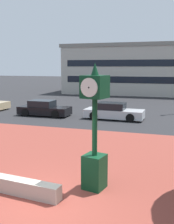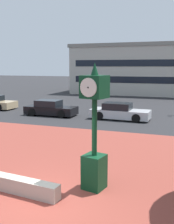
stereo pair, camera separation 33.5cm
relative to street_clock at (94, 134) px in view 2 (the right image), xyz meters
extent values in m
plane|color=#262628|center=(-1.18, -1.48, -1.89)|extent=(200.00, 200.00, 0.00)
cube|color=brown|center=(-1.18, 1.34, -1.89)|extent=(44.00, 13.64, 0.01)
cube|color=#ADA393|center=(-2.33, -1.12, -1.64)|extent=(3.22, 0.72, 0.50)
cube|color=#0C381E|center=(0.00, 0.00, -1.31)|extent=(0.79, 0.79, 1.16)
cylinder|color=#0C381E|center=(0.00, 0.00, 0.22)|extent=(0.17, 0.17, 1.89)
cube|color=#0C381E|center=(0.00, 0.00, 1.52)|extent=(0.86, 0.86, 0.72)
cylinder|color=silver|center=(0.08, 0.37, 1.52)|extent=(0.58, 0.16, 0.59)
sphere|color=black|center=(0.09, 0.39, 1.52)|extent=(0.05, 0.05, 0.05)
cylinder|color=silver|center=(-0.08, -0.37, 1.52)|extent=(0.58, 0.16, 0.59)
sphere|color=black|center=(-0.09, -0.39, 1.52)|extent=(0.05, 0.05, 0.05)
cone|color=#0C381E|center=(0.00, 0.00, 2.08)|extent=(0.25, 0.25, 0.40)
cylinder|color=black|center=(-13.34, 14.26, -1.57)|extent=(0.64, 0.23, 0.64)
cube|color=#B7BABF|center=(-1.89, 12.24, -1.45)|extent=(4.61, 1.86, 0.64)
cube|color=black|center=(-2.12, 12.25, -0.89)|extent=(2.14, 1.53, 0.56)
cylinder|color=black|center=(-0.45, 12.98, -1.57)|extent=(0.65, 0.24, 0.64)
cylinder|color=black|center=(-0.51, 11.40, -1.57)|extent=(0.65, 0.24, 0.64)
cylinder|color=black|center=(-3.27, 13.08, -1.57)|extent=(0.65, 0.24, 0.64)
cylinder|color=black|center=(-3.33, 11.49, -1.57)|extent=(0.65, 0.24, 0.64)
cube|color=black|center=(-7.75, 12.01, -1.45)|extent=(4.32, 1.74, 0.64)
cube|color=black|center=(-7.96, 12.01, -0.89)|extent=(1.99, 1.48, 0.56)
cylinder|color=black|center=(-6.41, 12.79, -1.57)|extent=(0.64, 0.23, 0.64)
cylinder|color=black|center=(-6.42, 11.21, -1.57)|extent=(0.64, 0.23, 0.64)
cylinder|color=black|center=(-9.08, 12.81, -1.57)|extent=(0.64, 0.23, 0.64)
cylinder|color=black|center=(-9.09, 11.23, -1.57)|extent=(0.64, 0.23, 0.64)
cube|color=#B2ADA3|center=(-3.19, 35.54, 1.50)|extent=(20.44, 12.80, 6.78)
cube|color=gray|center=(-3.19, 35.54, 5.13)|extent=(20.84, 13.06, 0.50)
cube|color=black|center=(-3.19, 29.11, 0.37)|extent=(18.39, 0.04, 0.90)
cube|color=black|center=(-3.19, 29.11, 2.63)|extent=(18.39, 0.04, 0.90)
camera|label=1|loc=(2.35, -8.31, 2.15)|focal=43.65mm
camera|label=2|loc=(2.66, -8.20, 2.15)|focal=43.65mm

